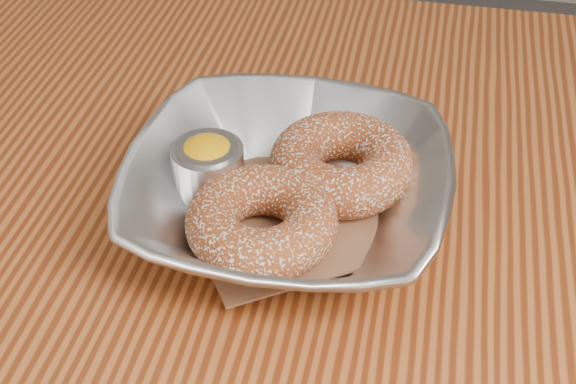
% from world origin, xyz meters
% --- Properties ---
extents(table, '(1.20, 0.80, 0.75)m').
position_xyz_m(table, '(0.00, 0.00, 0.65)').
color(table, brown).
rests_on(table, ground_plane).
extents(serving_bowl, '(0.24, 0.24, 0.06)m').
position_xyz_m(serving_bowl, '(0.01, 0.02, 0.78)').
color(serving_bowl, '#B7BABF').
rests_on(serving_bowl, table).
extents(parchment, '(0.20, 0.20, 0.00)m').
position_xyz_m(parchment, '(0.01, 0.02, 0.76)').
color(parchment, brown).
rests_on(parchment, table).
extents(donut_back, '(0.14, 0.14, 0.04)m').
position_xyz_m(donut_back, '(0.04, 0.06, 0.78)').
color(donut_back, '#91401B').
rests_on(donut_back, parchment).
extents(donut_front, '(0.11, 0.11, 0.04)m').
position_xyz_m(donut_front, '(-0.01, -0.02, 0.78)').
color(donut_front, '#91401B').
rests_on(donut_front, parchment).
extents(ramekin, '(0.05, 0.05, 0.05)m').
position_xyz_m(ramekin, '(-0.06, 0.03, 0.79)').
color(ramekin, '#B7BABF').
rests_on(ramekin, table).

